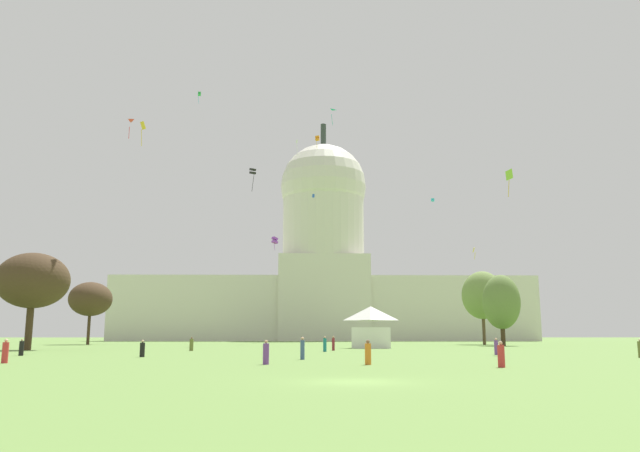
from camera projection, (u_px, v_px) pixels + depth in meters
name	position (u px, v px, depth m)	size (l,w,h in m)	color
ground_plane	(357.00, 382.00, 26.18)	(800.00, 800.00, 0.00)	olive
capitol_building	(323.00, 272.00, 196.40)	(128.71, 27.69, 70.67)	beige
event_tent	(371.00, 327.00, 90.72)	(6.35, 5.76, 6.07)	white
tree_east_near	(482.00, 295.00, 123.79)	(11.06, 11.24, 14.52)	brown
tree_east_mid	(501.00, 302.00, 110.44)	(8.60, 8.45, 12.55)	#42301E
tree_west_near	(91.00, 299.00, 124.29)	(9.65, 10.29, 12.41)	#42301E
tree_west_mid	(33.00, 281.00, 80.75)	(10.28, 9.28, 12.56)	#42301E
person_black_mid_center	(142.00, 349.00, 54.94)	(0.48, 0.48, 1.51)	black
person_purple_aisle_center	(496.00, 347.00, 60.88)	(0.57, 0.57, 1.64)	#703D93
person_olive_lawn_far_right	(640.00, 349.00, 53.54)	(0.46, 0.46, 1.60)	olive
person_purple_back_center	(266.00, 353.00, 41.31)	(0.58, 0.58, 1.62)	#703D93
person_olive_front_left	(191.00, 345.00, 75.70)	(0.62, 0.62, 1.68)	olive
person_black_front_center	(21.00, 348.00, 58.26)	(0.60, 0.60, 1.57)	black
person_denim_deep_crowd	(302.00, 349.00, 49.31)	(0.47, 0.47, 1.79)	#3D5684
person_maroon_edge_west	(333.00, 344.00, 76.82)	(0.40, 0.40, 1.79)	maroon
person_red_back_right	(5.00, 352.00, 43.16)	(0.46, 0.46, 1.68)	red
person_orange_near_tree_east	(368.00, 353.00, 40.99)	(0.56, 0.56, 1.63)	orange
person_teal_edge_east	(325.00, 345.00, 71.48)	(0.52, 0.52, 1.79)	#1E757A
person_red_mid_left	(501.00, 356.00, 37.71)	(0.59, 0.59, 1.58)	red
kite_blue_high	(313.00, 196.00, 176.43)	(0.73, 0.43, 1.04)	blue
kite_gold_mid	(143.00, 128.00, 79.17)	(0.78, 0.60, 3.28)	gold
kite_red_mid	(128.00, 122.00, 93.46)	(1.39, 1.62, 2.83)	red
kite_orange_high	(317.00, 138.00, 172.62)	(1.30, 1.26, 4.00)	orange
kite_turquoise_high	(332.00, 113.00, 130.64)	(1.40, 1.23, 3.16)	teal
kite_cyan_high	(433.00, 200.00, 174.56)	(1.07, 1.08, 0.90)	#33BCDB
kite_yellow_low	(474.00, 251.00, 110.62)	(0.57, 0.78, 2.15)	yellow
kite_white_high	(297.00, 144.00, 150.44)	(0.48, 0.79, 4.02)	white
kite_green_high	(199.00, 94.00, 148.70)	(0.81, 0.85, 2.93)	green
kite_lime_mid	(509.00, 177.00, 68.89)	(0.57, 1.01, 3.20)	#8CD133
kite_violet_mid	(275.00, 240.00, 130.94)	(1.50, 1.48, 2.94)	purple
kite_black_mid	(253.00, 172.00, 113.64)	(1.30, 1.31, 4.43)	black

